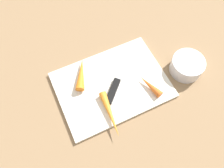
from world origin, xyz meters
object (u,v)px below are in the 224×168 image
(cutting_board, at_px, (112,85))
(carrot_longest, at_px, (110,114))
(knife, at_px, (114,88))
(carrot_shortest, at_px, (150,86))
(small_bowl, at_px, (187,66))
(carrot_medium, at_px, (81,74))

(cutting_board, distance_m, carrot_longest, 0.11)
(knife, bearing_deg, cutting_board, 45.57)
(knife, relative_size, carrot_shortest, 1.73)
(cutting_board, distance_m, small_bowl, 0.26)
(carrot_medium, distance_m, small_bowl, 0.36)
(carrot_shortest, bearing_deg, small_bowl, -102.79)
(carrot_shortest, relative_size, carrot_medium, 0.78)
(carrot_longest, relative_size, carrot_shortest, 1.65)
(cutting_board, xyz_separation_m, carrot_longest, (-0.05, -0.10, 0.02))
(cutting_board, height_order, small_bowl, small_bowl)
(carrot_medium, bearing_deg, carrot_longest, -144.58)
(cutting_board, relative_size, small_bowl, 3.29)
(cutting_board, xyz_separation_m, small_bowl, (0.26, -0.05, 0.02))
(cutting_board, bearing_deg, knife, -90.02)
(cutting_board, xyz_separation_m, knife, (-0.00, -0.02, 0.01))
(carrot_medium, relative_size, small_bowl, 1.07)
(knife, xyz_separation_m, carrot_shortest, (0.11, -0.05, 0.01))
(carrot_longest, distance_m, carrot_shortest, 0.16)
(carrot_longest, bearing_deg, small_bowl, 103.19)
(carrot_longest, bearing_deg, knife, 152.14)
(knife, relative_size, carrot_medium, 1.34)
(knife, relative_size, small_bowl, 1.44)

